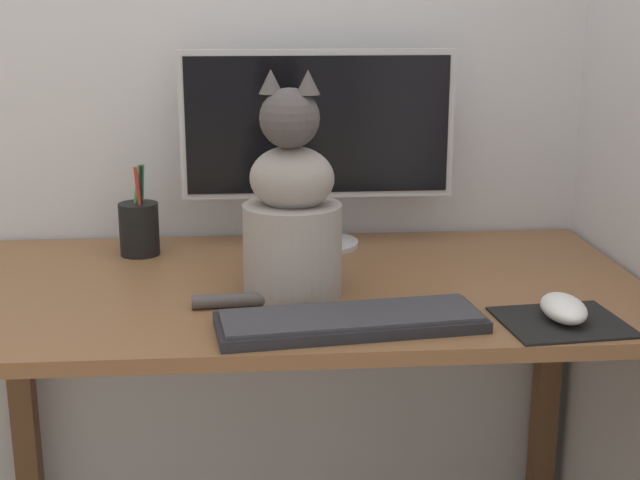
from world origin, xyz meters
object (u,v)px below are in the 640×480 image
(computer_mouse_right, at_px, (564,308))
(pen_cup, at_px, (139,228))
(keyboard, at_px, (350,321))
(monitor, at_px, (318,137))
(cat, at_px, (291,214))

(computer_mouse_right, height_order, pen_cup, pen_cup)
(keyboard, relative_size, pen_cup, 2.37)
(computer_mouse_right, xyz_separation_m, pen_cup, (-0.72, 0.45, 0.03))
(monitor, xyz_separation_m, cat, (-0.07, -0.31, -0.09))
(keyboard, xyz_separation_m, pen_cup, (-0.38, 0.45, 0.04))
(keyboard, bearing_deg, computer_mouse_right, -7.04)
(monitor, bearing_deg, keyboard, -88.34)
(monitor, relative_size, pen_cup, 3.03)
(cat, bearing_deg, pen_cup, 152.50)
(monitor, xyz_separation_m, computer_mouse_right, (0.35, -0.49, -0.21))
(monitor, bearing_deg, cat, -102.42)
(cat, bearing_deg, monitor, 93.58)
(computer_mouse_right, height_order, cat, cat)
(pen_cup, bearing_deg, computer_mouse_right, -32.13)
(keyboard, height_order, cat, cat)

